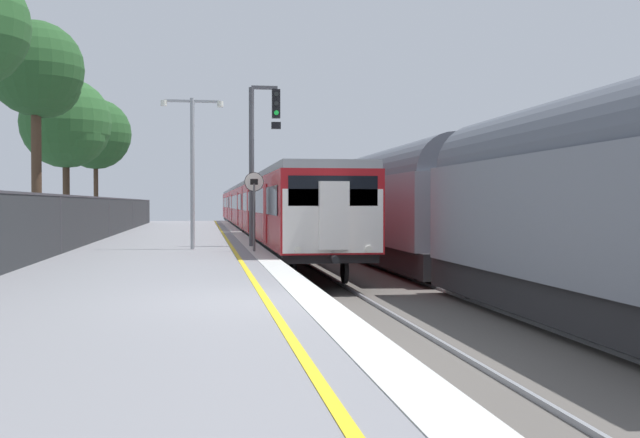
{
  "coord_description": "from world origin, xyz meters",
  "views": [
    {
      "loc": [
        -1.3,
        -11.83,
        1.49
      ],
      "look_at": [
        1.62,
        7.51,
        1.09
      ],
      "focal_mm": 43.49,
      "sensor_mm": 36.0,
      "label": 1
    }
  ],
  "objects_px": {
    "freight_train_adjacent_track": "(364,203)",
    "signal_gantry": "(259,147)",
    "background_tree_back": "(97,136)",
    "commuter_train_at_platform": "(256,207)",
    "background_tree_centre": "(68,126)",
    "background_tree_right": "(38,74)",
    "platform_lamp_mid": "(192,159)",
    "speed_limit_sign": "(254,201)"
  },
  "relations": [
    {
      "from": "freight_train_adjacent_track",
      "to": "signal_gantry",
      "type": "xyz_separation_m",
      "value": [
        -5.5,
        -8.6,
        1.95
      ]
    },
    {
      "from": "freight_train_adjacent_track",
      "to": "background_tree_back",
      "type": "bearing_deg",
      "value": 133.77
    },
    {
      "from": "freight_train_adjacent_track",
      "to": "commuter_train_at_platform",
      "type": "bearing_deg",
      "value": 104.66
    },
    {
      "from": "background_tree_centre",
      "to": "freight_train_adjacent_track",
      "type": "bearing_deg",
      "value": -10.88
    },
    {
      "from": "background_tree_centre",
      "to": "background_tree_right",
      "type": "height_order",
      "value": "background_tree_right"
    },
    {
      "from": "commuter_train_at_platform",
      "to": "freight_train_adjacent_track",
      "type": "distance_m",
      "value": 15.82
    },
    {
      "from": "background_tree_centre",
      "to": "background_tree_right",
      "type": "distance_m",
      "value": 6.81
    },
    {
      "from": "signal_gantry",
      "to": "background_tree_centre",
      "type": "relative_size",
      "value": 0.75
    },
    {
      "from": "background_tree_back",
      "to": "freight_train_adjacent_track",
      "type": "bearing_deg",
      "value": -46.23
    },
    {
      "from": "commuter_train_at_platform",
      "to": "background_tree_back",
      "type": "xyz_separation_m",
      "value": [
        -9.97,
        -0.71,
        4.43
      ]
    },
    {
      "from": "background_tree_centre",
      "to": "platform_lamp_mid",
      "type": "bearing_deg",
      "value": -64.69
    },
    {
      "from": "commuter_train_at_platform",
      "to": "speed_limit_sign",
      "type": "xyz_separation_m",
      "value": [
        -1.85,
        -26.76,
        0.3
      ]
    },
    {
      "from": "signal_gantry",
      "to": "freight_train_adjacent_track",
      "type": "bearing_deg",
      "value": 57.43
    },
    {
      "from": "signal_gantry",
      "to": "background_tree_back",
      "type": "xyz_separation_m",
      "value": [
        -8.48,
        23.2,
        2.25
      ]
    },
    {
      "from": "speed_limit_sign",
      "to": "commuter_train_at_platform",
      "type": "bearing_deg",
      "value": 86.06
    },
    {
      "from": "commuter_train_at_platform",
      "to": "platform_lamp_mid",
      "type": "distance_m",
      "value": 25.64
    },
    {
      "from": "speed_limit_sign",
      "to": "platform_lamp_mid",
      "type": "bearing_deg",
      "value": 142.54
    },
    {
      "from": "freight_train_adjacent_track",
      "to": "background_tree_right",
      "type": "distance_m",
      "value": 15.15
    },
    {
      "from": "commuter_train_at_platform",
      "to": "background_tree_right",
      "type": "relative_size",
      "value": 7.21
    },
    {
      "from": "background_tree_back",
      "to": "platform_lamp_mid",
      "type": "bearing_deg",
      "value": -75.78
    },
    {
      "from": "signal_gantry",
      "to": "background_tree_centre",
      "type": "bearing_deg",
      "value": 126.2
    },
    {
      "from": "freight_train_adjacent_track",
      "to": "platform_lamp_mid",
      "type": "height_order",
      "value": "platform_lamp_mid"
    },
    {
      "from": "speed_limit_sign",
      "to": "background_tree_right",
      "type": "height_order",
      "value": "background_tree_right"
    },
    {
      "from": "signal_gantry",
      "to": "background_tree_centre",
      "type": "distance_m",
      "value": 14.04
    },
    {
      "from": "platform_lamp_mid",
      "to": "background_tree_right",
      "type": "distance_m",
      "value": 9.17
    },
    {
      "from": "background_tree_right",
      "to": "background_tree_back",
      "type": "distance_m",
      "value": 18.65
    },
    {
      "from": "platform_lamp_mid",
      "to": "background_tree_right",
      "type": "height_order",
      "value": "background_tree_right"
    },
    {
      "from": "commuter_train_at_platform",
      "to": "platform_lamp_mid",
      "type": "height_order",
      "value": "platform_lamp_mid"
    },
    {
      "from": "background_tree_back",
      "to": "speed_limit_sign",
      "type": "bearing_deg",
      "value": -72.67
    },
    {
      "from": "freight_train_adjacent_track",
      "to": "signal_gantry",
      "type": "bearing_deg",
      "value": -122.57
    },
    {
      "from": "background_tree_right",
      "to": "freight_train_adjacent_track",
      "type": "bearing_deg",
      "value": 16.4
    },
    {
      "from": "freight_train_adjacent_track",
      "to": "background_tree_centre",
      "type": "distance_m",
      "value": 14.45
    },
    {
      "from": "speed_limit_sign",
      "to": "background_tree_back",
      "type": "xyz_separation_m",
      "value": [
        -8.13,
        26.05,
        4.12
      ]
    },
    {
      "from": "background_tree_right",
      "to": "background_tree_back",
      "type": "bearing_deg",
      "value": 90.84
    },
    {
      "from": "speed_limit_sign",
      "to": "background_tree_centre",
      "type": "relative_size",
      "value": 0.33
    },
    {
      "from": "commuter_train_at_platform",
      "to": "speed_limit_sign",
      "type": "bearing_deg",
      "value": -93.94
    },
    {
      "from": "commuter_train_at_platform",
      "to": "background_tree_centre",
      "type": "height_order",
      "value": "background_tree_centre"
    },
    {
      "from": "freight_train_adjacent_track",
      "to": "platform_lamp_mid",
      "type": "distance_m",
      "value": 12.74
    },
    {
      "from": "background_tree_centre",
      "to": "background_tree_back",
      "type": "height_order",
      "value": "background_tree_back"
    },
    {
      "from": "background_tree_right",
      "to": "speed_limit_sign",
      "type": "bearing_deg",
      "value": -43.38
    },
    {
      "from": "background_tree_right",
      "to": "platform_lamp_mid",
      "type": "bearing_deg",
      "value": -45.05
    },
    {
      "from": "platform_lamp_mid",
      "to": "background_tree_right",
      "type": "relative_size",
      "value": 0.57
    }
  ]
}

